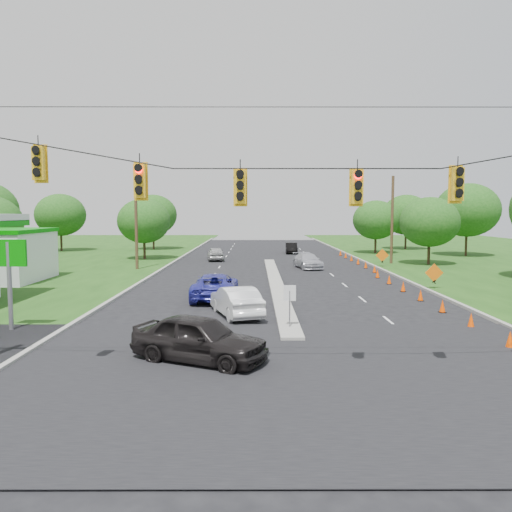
{
  "coord_description": "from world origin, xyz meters",
  "views": [
    {
      "loc": [
        -1.57,
        -16.04,
        5.29
      ],
      "look_at": [
        -1.49,
        12.45,
        2.8
      ],
      "focal_mm": 35.0,
      "sensor_mm": 36.0,
      "label": 1
    }
  ],
  "objects": [
    {
      "name": "tree_11",
      "position": [
        20.0,
        55.0,
        4.96
      ],
      "size": [
        6.72,
        6.72,
        7.84
      ],
      "color": "black",
      "rests_on": "ground"
    },
    {
      "name": "tree_9",
      "position": [
        16.0,
        34.0,
        4.34
      ],
      "size": [
        5.88,
        5.88,
        6.86
      ],
      "color": "black",
      "rests_on": "ground"
    },
    {
      "name": "cone_6",
      "position": [
        8.39,
        24.0,
        0.35
      ],
      "size": [
        0.32,
        0.32,
        0.7
      ],
      "primitive_type": "cone",
      "color": "#FF4600",
      "rests_on": "ground"
    },
    {
      "name": "work_sign_1",
      "position": [
        10.8,
        18.0,
        1.09
      ],
      "size": [
        1.27,
        0.58,
        1.37
      ],
      "color": "black",
      "rests_on": "ground"
    },
    {
      "name": "cone_0",
      "position": [
        8.39,
        3.0,
        0.35
      ],
      "size": [
        0.32,
        0.32,
        0.7
      ],
      "primitive_type": "cone",
      "color": "#FF4600",
      "rests_on": "ground"
    },
    {
      "name": "cone_10",
      "position": [
        8.99,
        38.0,
        0.35
      ],
      "size": [
        0.32,
        0.32,
        0.7
      ],
      "primitive_type": "cone",
      "color": "#FF4600",
      "rests_on": "ground"
    },
    {
      "name": "silver_car_oncoming",
      "position": [
        -5.89,
        38.82,
        0.75
      ],
      "size": [
        2.31,
        4.57,
        1.49
      ],
      "primitive_type": "imported",
      "rotation": [
        0.0,
        0.0,
        3.27
      ],
      "color": "#A0A0A0",
      "rests_on": "ground"
    },
    {
      "name": "cone_3",
      "position": [
        8.39,
        13.5,
        0.35
      ],
      "size": [
        0.32,
        0.32,
        0.7
      ],
      "primitive_type": "cone",
      "color": "#FF4600",
      "rests_on": "ground"
    },
    {
      "name": "cone_1",
      "position": [
        8.39,
        6.5,
        0.35
      ],
      "size": [
        0.32,
        0.32,
        0.7
      ],
      "primitive_type": "cone",
      "color": "#FF4600",
      "rests_on": "ground"
    },
    {
      "name": "cone_11",
      "position": [
        8.99,
        41.5,
        0.35
      ],
      "size": [
        0.32,
        0.32,
        0.7
      ],
      "primitive_type": "cone",
      "color": "#FF4600",
      "rests_on": "ground"
    },
    {
      "name": "silver_car_far",
      "position": [
        3.49,
        31.03,
        0.7
      ],
      "size": [
        2.8,
        5.13,
        1.41
      ],
      "primitive_type": "imported",
      "rotation": [
        0.0,
        0.0,
        0.18
      ],
      "color": "#A7A7B0",
      "rests_on": "ground"
    },
    {
      "name": "utility_pole_far_right",
      "position": [
        12.5,
        35.0,
        4.5
      ],
      "size": [
        0.28,
        0.28,
        9.0
      ],
      "primitive_type": "cylinder",
      "color": "#422D1C",
      "rests_on": "ground"
    },
    {
      "name": "dark_car_receding",
      "position": [
        3.19,
        48.47,
        0.69
      ],
      "size": [
        1.58,
        4.22,
        1.38
      ],
      "primitive_type": "imported",
      "rotation": [
        0.0,
        0.0,
        -0.03
      ],
      "color": "black",
      "rests_on": "ground"
    },
    {
      "name": "signal_span",
      "position": [
        -0.05,
        -1.0,
        4.97
      ],
      "size": [
        25.6,
        0.32,
        9.0
      ],
      "color": "#422D1C",
      "rests_on": "ground"
    },
    {
      "name": "cross_street",
      "position": [
        0.0,
        0.0,
        0.0
      ],
      "size": [
        160.0,
        14.0,
        0.02
      ],
      "primitive_type": "cube",
      "color": "black",
      "rests_on": "ground"
    },
    {
      "name": "black_sedan",
      "position": [
        -3.54,
        1.3,
        0.84
      ],
      "size": [
        5.33,
        3.89,
        1.69
      ],
      "primitive_type": "imported",
      "rotation": [
        0.0,
        0.0,
        1.14
      ],
      "color": "black",
      "rests_on": "ground"
    },
    {
      "name": "curb_right",
      "position": [
        10.1,
        30.0,
        0.0
      ],
      "size": [
        0.25,
        110.0,
        0.16
      ],
      "primitive_type": "cube",
      "color": "gray",
      "rests_on": "ground"
    },
    {
      "name": "median",
      "position": [
        0.0,
        21.0,
        0.0
      ],
      "size": [
        1.0,
        34.0,
        0.18
      ],
      "primitive_type": "cube",
      "color": "gray",
      "rests_on": "ground"
    },
    {
      "name": "tree_12",
      "position": [
        14.0,
        48.0,
        4.34
      ],
      "size": [
        5.88,
        5.88,
        6.86
      ],
      "color": "black",
      "rests_on": "ground"
    },
    {
      "name": "median_sign",
      "position": [
        0.0,
        6.0,
        1.46
      ],
      "size": [
        0.55,
        0.06,
        2.05
      ],
      "color": "gray",
      "rests_on": "ground"
    },
    {
      "name": "cone_12",
      "position": [
        8.99,
        45.0,
        0.35
      ],
      "size": [
        0.32,
        0.32,
        0.7
      ],
      "primitive_type": "cone",
      "color": "#FF4600",
      "rests_on": "ground"
    },
    {
      "name": "cone_8",
      "position": [
        8.99,
        31.0,
        0.35
      ],
      "size": [
        0.32,
        0.32,
        0.7
      ],
      "primitive_type": "cone",
      "color": "#FF4600",
      "rests_on": "ground"
    },
    {
      "name": "white_sedan",
      "position": [
        -2.52,
        9.17,
        0.77
      ],
      "size": [
        3.03,
        4.96,
        1.54
      ],
      "primitive_type": "imported",
      "rotation": [
        0.0,
        0.0,
        3.46
      ],
      "color": "white",
      "rests_on": "ground"
    },
    {
      "name": "tree_5",
      "position": [
        -14.0,
        40.0,
        4.34
      ],
      "size": [
        5.88,
        5.88,
        6.86
      ],
      "color": "black",
      "rests_on": "ground"
    },
    {
      "name": "tree_4",
      "position": [
        -28.0,
        52.0,
        4.96
      ],
      "size": [
        6.72,
        6.72,
        7.84
      ],
      "color": "black",
      "rests_on": "ground"
    },
    {
      "name": "cone_7",
      "position": [
        8.99,
        27.5,
        0.35
      ],
      "size": [
        0.32,
        0.32,
        0.7
      ],
      "primitive_type": "cone",
      "color": "#FF4600",
      "rests_on": "ground"
    },
    {
      "name": "work_sign_2",
      "position": [
        10.8,
        32.0,
        1.09
      ],
      "size": [
        1.27,
        0.58,
        1.37
      ],
      "color": "black",
      "rests_on": "ground"
    },
    {
      "name": "cone_5",
      "position": [
        8.39,
        20.5,
        0.35
      ],
      "size": [
        0.32,
        0.32,
        0.7
      ],
      "primitive_type": "cone",
      "color": "#FF4600",
      "rests_on": "ground"
    },
    {
      "name": "blue_pickup",
      "position": [
        -3.98,
        14.13,
        0.8
      ],
      "size": [
        2.66,
        5.74,
        1.59
      ],
      "primitive_type": "imported",
      "rotation": [
        0.0,
        0.0,
        3.14
      ],
      "color": "#2B2D9D",
      "rests_on": "ground"
    },
    {
      "name": "tree_10",
      "position": [
        24.0,
        44.0,
        5.58
      ],
      "size": [
        7.56,
        7.56,
        8.82
      ],
      "color": "black",
      "rests_on": "ground"
    },
    {
      "name": "curb_left",
      "position": [
        -10.1,
        30.0,
        0.0
      ],
      "size": [
        0.25,
        110.0,
        0.16
      ],
      "primitive_type": "cube",
      "color": "gray",
      "rests_on": "ground"
    },
    {
      "name": "cone_2",
      "position": [
        8.39,
        10.0,
        0.35
      ],
      "size": [
        0.32,
        0.32,
        0.7
      ],
      "primitive_type": "cone",
      "color": "#FF4600",
      "rests_on": "ground"
    },
    {
      "name": "cone_4",
      "position": [
        8.39,
        17.0,
        0.35
      ],
      "size": [
        0.32,
        0.32,
        0.7
      ],
      "primitive_type": "cone",
      "color": "#FF4600",
      "rests_on": "ground"
    },
    {
      "name": "tree_6",
      "position": [
        -16.0,
        55.0,
        4.96
      ],
      "size": [
        6.72,
        6.72,
        7.84
      ],
      "color": "black",
      "rests_on": "ground"
    },
    {
      "name": "utility_pole_far_left",
      "position": [
        -12.5,
        30.0,
        4.5
      ],
      "size": [
        0.28,
        0.28,
        9.0
      ],
      "primitive_type": "cylinder",
      "color": "#422D1C",
      "rests_on": "ground"
    },
    {
      "name": "ground",
      "position": [
        0.0,
        0.0,
        0.0
      ],
      "size": [
        160.0,
        160.0,
        0.0
      ],
      "primitive_type": "plane",
      "color": "black",
      "rests_on": "ground"
    },
    {
      "name": "cone_9",
      "position": [
        8.99,
        34.5,
        0.35
      ],
      "size": [
        0.32,
        0.32,
        0.7
      ],
      "primitive_type": "cone",
      "color": "#FF4600",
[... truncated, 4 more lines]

